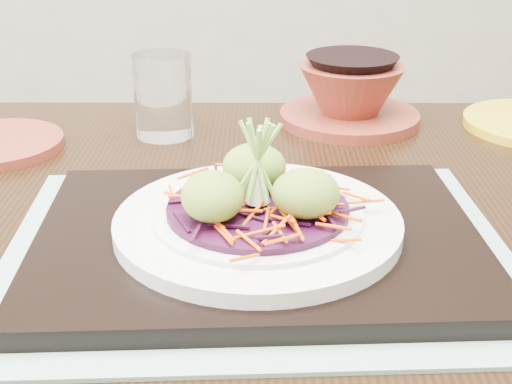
{
  "coord_description": "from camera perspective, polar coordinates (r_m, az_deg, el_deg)",
  "views": [
    {
      "loc": [
        0.04,
        -0.58,
        1.01
      ],
      "look_at": [
        0.08,
        -0.05,
        0.76
      ],
      "focal_mm": 50.0,
      "sensor_mm": 36.0,
      "label": 1
    }
  ],
  "objects": [
    {
      "name": "cabbage_bed",
      "position": [
        0.57,
        0.14,
        -1.34
      ],
      "size": [
        0.15,
        0.15,
        0.01
      ],
      "primitive_type": "cylinder",
      "color": "#2F0925",
      "rests_on": "white_plate"
    },
    {
      "name": "placemat",
      "position": [
        0.58,
        0.14,
        -4.62
      ],
      "size": [
        0.42,
        0.33,
        0.0
      ],
      "primitive_type": "cube",
      "rotation": [
        0.0,
        0.0,
        -0.03
      ],
      "color": "gray",
      "rests_on": "dining_table"
    },
    {
      "name": "white_plate",
      "position": [
        0.57,
        0.14,
        -2.39
      ],
      "size": [
        0.23,
        0.23,
        0.02
      ],
      "color": "silver",
      "rests_on": "serving_tray"
    },
    {
      "name": "carrot_julienne",
      "position": [
        0.56,
        0.14,
        -0.69
      ],
      "size": [
        0.18,
        0.18,
        0.01
      ],
      "primitive_type": null,
      "color": "#DB4803",
      "rests_on": "cabbage_bed"
    },
    {
      "name": "dining_table",
      "position": [
        0.66,
        1.42,
        -10.9
      ],
      "size": [
        1.21,
        0.85,
        0.72
      ],
      "rotation": [
        0.0,
        0.0,
        -0.07
      ],
      "color": "black",
      "rests_on": "ground"
    },
    {
      "name": "guacamole_scoops",
      "position": [
        0.56,
        0.15,
        0.54
      ],
      "size": [
        0.13,
        0.11,
        0.04
      ],
      "color": "olive",
      "rests_on": "cabbage_bed"
    },
    {
      "name": "water_glass",
      "position": [
        0.84,
        -7.44,
        7.66
      ],
      "size": [
        0.08,
        0.08,
        0.1
      ],
      "primitive_type": "cylinder",
      "rotation": [
        0.0,
        0.0,
        -0.31
      ],
      "color": "white",
      "rests_on": "dining_table"
    },
    {
      "name": "serving_tray",
      "position": [
        0.58,
        0.14,
        -3.78
      ],
      "size": [
        0.36,
        0.28,
        0.02
      ],
      "primitive_type": "cube",
      "rotation": [
        0.0,
        0.0,
        -0.03
      ],
      "color": "black",
      "rests_on": "placemat"
    },
    {
      "name": "terracotta_bowl_set",
      "position": [
        0.89,
        7.55,
        7.57
      ],
      "size": [
        0.18,
        0.18,
        0.07
      ],
      "rotation": [
        0.0,
        0.0,
        0.07
      ],
      "color": "maroon",
      "rests_on": "dining_table"
    },
    {
      "name": "scallion_garnish",
      "position": [
        0.55,
        0.15,
        2.24
      ],
      "size": [
        0.05,
        0.05,
        0.08
      ],
      "primitive_type": null,
      "color": "#7BB648",
      "rests_on": "cabbage_bed"
    }
  ]
}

